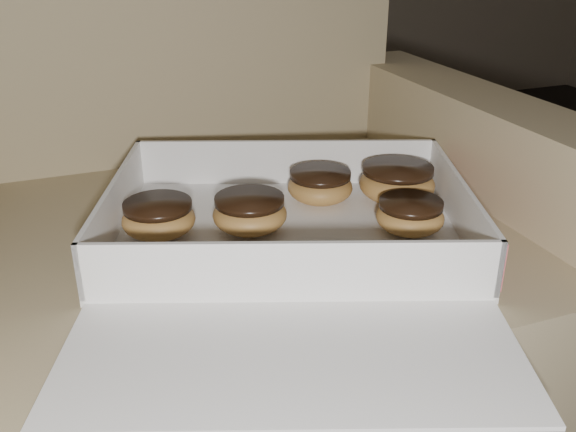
% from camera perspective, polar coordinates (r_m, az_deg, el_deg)
% --- Properties ---
extents(armchair, '(0.88, 0.74, 0.92)m').
position_cam_1_polar(armchair, '(0.99, -4.54, -5.44)').
color(armchair, '#988061').
rests_on(armchair, floor).
extents(bakery_box, '(0.60, 0.64, 0.07)m').
position_cam_1_polar(bakery_box, '(0.79, 0.32, -2.34)').
color(bakery_box, white).
rests_on(bakery_box, armchair).
extents(donut_a, '(0.09, 0.09, 0.04)m').
position_cam_1_polar(donut_a, '(0.83, 10.81, 0.08)').
color(donut_a, '#BF9442').
rests_on(donut_a, bakery_box).
extents(donut_b, '(0.10, 0.10, 0.05)m').
position_cam_1_polar(donut_b, '(0.82, -3.42, 0.32)').
color(donut_b, '#BF9442').
rests_on(donut_b, bakery_box).
extents(donut_c, '(0.11, 0.11, 0.05)m').
position_cam_1_polar(donut_c, '(0.92, 9.67, 2.98)').
color(donut_c, '#BF9442').
rests_on(donut_c, bakery_box).
extents(donut_d, '(0.09, 0.09, 0.05)m').
position_cam_1_polar(donut_d, '(0.91, 2.87, 2.75)').
color(donut_d, '#BF9442').
rests_on(donut_d, bakery_box).
extents(donut_e, '(0.09, 0.09, 0.05)m').
position_cam_1_polar(donut_e, '(0.82, -11.43, -0.13)').
color(donut_e, '#BF9442').
rests_on(donut_e, bakery_box).
extents(crumb_a, '(0.01, 0.01, 0.00)m').
position_cam_1_polar(crumb_a, '(0.75, -7.01, -4.60)').
color(crumb_a, black).
rests_on(crumb_a, bakery_box).
extents(crumb_b, '(0.01, 0.01, 0.00)m').
position_cam_1_polar(crumb_b, '(0.73, 5.96, -5.14)').
color(crumb_b, black).
rests_on(crumb_b, bakery_box).
extents(crumb_c, '(0.01, 0.01, 0.00)m').
position_cam_1_polar(crumb_c, '(0.79, 14.73, -3.47)').
color(crumb_c, black).
rests_on(crumb_c, bakery_box).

